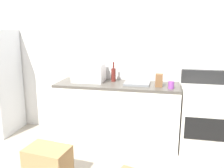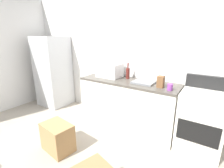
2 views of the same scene
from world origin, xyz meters
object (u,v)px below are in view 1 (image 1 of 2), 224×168
object	(u,v)px
wine_bottle	(113,74)
cardboard_box_medium	(48,166)
stove_oven	(202,117)
knife_block	(159,80)
microwave	(89,73)
coffee_mug	(171,85)

from	to	relation	value
wine_bottle	cardboard_box_medium	size ratio (longest dim) A/B	0.64
stove_oven	cardboard_box_medium	world-z (taller)	stove_oven
knife_block	microwave	bearing A→B (deg)	172.87
coffee_mug	stove_oven	bearing A→B (deg)	18.01
stove_oven	microwave	world-z (taller)	microwave
stove_oven	wine_bottle	size ratio (longest dim) A/B	3.67
stove_oven	coffee_mug	world-z (taller)	stove_oven
microwave	wine_bottle	bearing A→B (deg)	11.03
stove_oven	microwave	distance (m)	1.77
stove_oven	coffee_mug	distance (m)	0.68
stove_oven	knife_block	size ratio (longest dim) A/B	6.11
microwave	wine_bottle	distance (m)	0.37
cardboard_box_medium	microwave	bearing A→B (deg)	85.93
stove_oven	cardboard_box_medium	size ratio (longest dim) A/B	2.35
coffee_mug	knife_block	bearing A→B (deg)	155.97
stove_oven	wine_bottle	distance (m)	1.42
stove_oven	wine_bottle	xyz separation A→B (m)	(-1.30, 0.13, 0.54)
stove_oven	wine_bottle	world-z (taller)	wine_bottle
stove_oven	cardboard_box_medium	distance (m)	2.15
microwave	stove_oven	bearing A→B (deg)	-1.96
microwave	knife_block	size ratio (longest dim) A/B	2.56
microwave	knife_block	bearing A→B (deg)	-7.13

